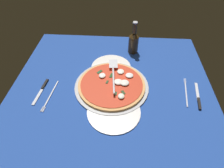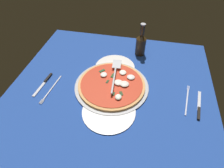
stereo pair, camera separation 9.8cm
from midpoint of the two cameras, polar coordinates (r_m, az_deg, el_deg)
The scene contains 9 objects.
ground_plane at distance 98.61cm, azimuth -3.07°, elevation -2.22°, with size 105.69×105.69×0.80cm, color #214397.
pizza_pan at distance 99.49cm, azimuth -2.83°, elevation -0.81°, with size 38.84×38.84×1.27cm, color #B8B9BE.
dinner_plate_left at distance 111.24cm, azimuth -2.81°, elevation 4.98°, with size 23.16×23.16×1.00cm, color white.
dinner_plate_right at distance 88.84cm, azimuth -2.65°, elevation -8.49°, with size 25.05×25.05×1.00cm, color silver.
pizza at distance 98.53cm, azimuth -2.70°, elevation -0.17°, with size 35.14×35.14×2.87cm.
pizza_server at distance 100.83cm, azimuth -2.40°, elevation 3.01°, with size 27.31×5.47×1.00cm.
place_setting_near at distance 104.08cm, azimuth -21.89°, elevation -2.57°, with size 21.54×14.89×1.40cm.
place_setting_far at distance 101.78cm, azimuth 20.55°, elevation -3.39°, with size 23.17×15.39×1.40cm.
beer_bottle at distance 119.90cm, azimuth 4.16°, elevation 12.51°, with size 6.22×6.22×20.92cm.
Camera 1 is at (67.28, 4.81, 71.66)cm, focal length 30.23 mm.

